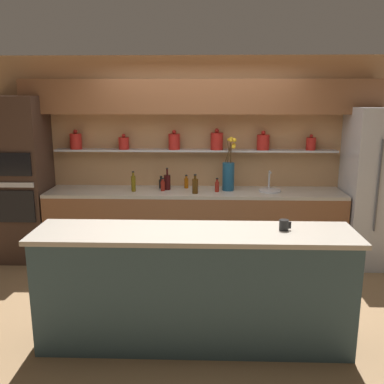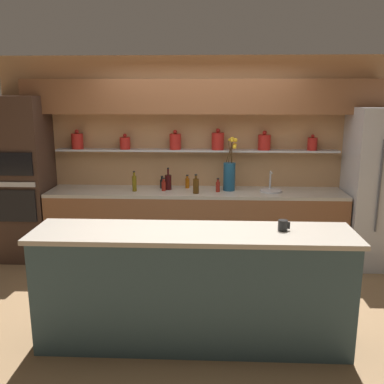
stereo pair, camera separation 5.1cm
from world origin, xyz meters
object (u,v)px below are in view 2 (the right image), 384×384
(flower_vase, at_px, (230,174))
(bottle_sauce_6, at_px, (164,185))
(bottle_sauce_0, at_px, (218,186))
(bottle_oil_2, at_px, (134,183))
(bottle_wine_3, at_px, (168,182))
(refrigerator, at_px, (379,188))
(oven_tower, at_px, (23,179))
(coffee_mug, at_px, (283,225))
(sink_fixture, at_px, (271,189))
(bottle_spirit_5, at_px, (196,186))
(bottle_sauce_1, at_px, (187,183))
(bottle_sauce_4, at_px, (162,183))

(flower_vase, relative_size, bottle_sauce_6, 4.00)
(bottle_sauce_0, relative_size, bottle_oil_2, 0.68)
(flower_vase, distance_m, bottle_wine_3, 0.79)
(refrigerator, bearing_deg, bottle_wine_3, 177.71)
(oven_tower, distance_m, flower_vase, 2.66)
(bottle_wine_3, height_order, bottle_sauce_6, bottle_wine_3)
(coffee_mug, bearing_deg, oven_tower, 148.04)
(sink_fixture, distance_m, bottle_sauce_6, 1.36)
(coffee_mug, bearing_deg, flower_vase, 100.59)
(bottle_wine_3, bearing_deg, oven_tower, -177.90)
(bottle_wine_3, distance_m, bottle_spirit_5, 0.42)
(bottle_sauce_6, distance_m, coffee_mug, 2.22)
(bottle_sauce_1, xyz_separation_m, bottle_wine_3, (-0.24, -0.09, 0.03))
(refrigerator, bearing_deg, bottle_sauce_1, 175.33)
(flower_vase, relative_size, bottle_sauce_0, 3.87)
(bottle_oil_2, distance_m, bottle_spirit_5, 0.79)
(sink_fixture, height_order, bottle_wine_3, bottle_wine_3)
(refrigerator, relative_size, bottle_wine_3, 6.97)
(flower_vase, height_order, bottle_oil_2, flower_vase)
(bottle_sauce_0, relative_size, bottle_sauce_1, 0.99)
(sink_fixture, relative_size, bottle_oil_2, 1.07)
(oven_tower, bearing_deg, bottle_sauce_6, -0.55)
(bottle_sauce_4, relative_size, bottle_sauce_6, 0.97)
(flower_vase, xyz_separation_m, bottle_spirit_5, (-0.42, -0.19, -0.12))
(refrigerator, height_order, oven_tower, oven_tower)
(sink_fixture, bearing_deg, flower_vase, 175.39)
(bottle_wine_3, height_order, bottle_sauce_4, bottle_wine_3)
(bottle_sauce_4, bearing_deg, bottle_oil_2, -150.38)
(bottle_sauce_4, bearing_deg, refrigerator, -3.63)
(bottle_sauce_4, bearing_deg, bottle_sauce_6, -76.25)
(bottle_sauce_1, distance_m, bottle_sauce_4, 0.33)
(refrigerator, distance_m, sink_fixture, 1.32)
(bottle_spirit_5, bearing_deg, flower_vase, 24.40)
(sink_fixture, distance_m, bottle_spirit_5, 0.96)
(sink_fixture, bearing_deg, refrigerator, -2.14)
(bottle_wine_3, bearing_deg, bottle_oil_2, -163.87)
(bottle_sauce_1, height_order, bottle_spirit_5, bottle_spirit_5)
(oven_tower, distance_m, bottle_spirit_5, 2.24)
(bottle_spirit_5, bearing_deg, coffee_mug, -65.85)
(flower_vase, relative_size, coffee_mug, 6.83)
(sink_fixture, xyz_separation_m, bottle_spirit_5, (-0.94, -0.15, 0.07))
(bottle_oil_2, height_order, bottle_spirit_5, bottle_oil_2)
(bottle_oil_2, bearing_deg, bottle_wine_3, 16.13)
(oven_tower, distance_m, bottle_sauce_6, 1.82)
(oven_tower, distance_m, bottle_oil_2, 1.45)
(bottle_sauce_4, bearing_deg, bottle_wine_3, -37.45)
(coffee_mug, bearing_deg, bottle_oil_2, 130.52)
(oven_tower, xyz_separation_m, bottle_sauce_4, (1.78, 0.14, -0.06))
(oven_tower, relative_size, coffee_mug, 21.18)
(flower_vase, distance_m, bottle_sauce_4, 0.89)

